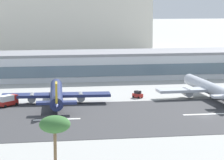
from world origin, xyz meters
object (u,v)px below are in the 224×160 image
at_px(distant_hotel_block, 51,19).
at_px(service_baggage_tug_2, 138,94).
at_px(palm_tree_0, 55,126).
at_px(terminal_building, 108,65).
at_px(airliner_black_tail_gate_2, 211,89).
at_px(airliner_gold_tail_gate_1, 56,95).
at_px(service_box_truck_0, 8,100).

relative_size(distant_hotel_block, service_baggage_tug_2, 32.40).
distance_m(distant_hotel_block, palm_tree_0, 241.86).
bearing_deg(distant_hotel_block, terminal_building, -82.60).
relative_size(airliner_black_tail_gate_2, palm_tree_0, 3.63).
bearing_deg(terminal_building, service_baggage_tug_2, -87.17).
height_order(distant_hotel_block, palm_tree_0, distant_hotel_block).
bearing_deg(distant_hotel_block, palm_tree_0, -92.95).
distance_m(airliner_gold_tail_gate_1, airliner_black_tail_gate_2, 47.78).
bearing_deg(service_box_truck_0, airliner_gold_tail_gate_1, -36.05).
xyz_separation_m(airliner_black_tail_gate_2, palm_tree_0, (-52.39, -73.77, 7.35)).
bearing_deg(distant_hotel_block, service_baggage_tug_2, -83.85).
distance_m(terminal_building, service_box_truck_0, 64.52).
relative_size(distant_hotel_block, airliner_gold_tail_gate_1, 2.79).
relative_size(service_box_truck_0, palm_tree_0, 0.51).
xyz_separation_m(service_box_truck_0, service_baggage_tug_2, (39.35, 7.65, -0.74)).
bearing_deg(service_baggage_tug_2, airliner_black_tail_gate_2, -136.06).
height_order(airliner_black_tail_gate_2, palm_tree_0, palm_tree_0).
bearing_deg(airliner_gold_tail_gate_1, distant_hotel_block, 0.81).
relative_size(airliner_gold_tail_gate_1, palm_tree_0, 3.47).
distance_m(terminal_building, airliner_gold_tail_gate_1, 55.91).
distance_m(airliner_black_tail_gate_2, palm_tree_0, 90.78).
xyz_separation_m(terminal_building, service_box_truck_0, (-37.13, -52.66, -3.32)).
bearing_deg(airliner_black_tail_gate_2, terminal_building, 24.84).
relative_size(terminal_building, palm_tree_0, 18.75).
distance_m(airliner_gold_tail_gate_1, service_box_truck_0, 14.04).
bearing_deg(terminal_building, distant_hotel_block, 97.40).
xyz_separation_m(airliner_gold_tail_gate_1, palm_tree_0, (-4.65, -71.77, 7.47)).
height_order(distant_hotel_block, airliner_black_tail_gate_2, distant_hotel_block).
height_order(terminal_building, service_baggage_tug_2, terminal_building).
relative_size(service_baggage_tug_2, palm_tree_0, 0.30).
distance_m(airliner_black_tail_gate_2, service_baggage_tug_2, 22.66).
bearing_deg(distant_hotel_block, airliner_gold_tail_gate_1, -92.63).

